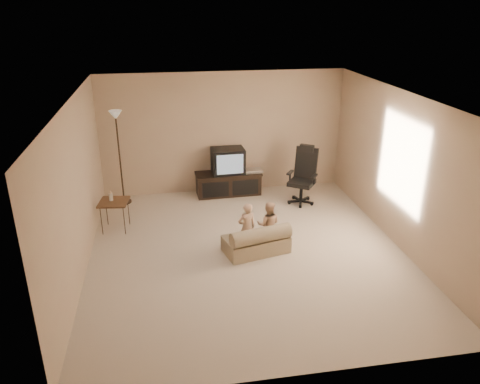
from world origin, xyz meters
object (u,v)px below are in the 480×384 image
object	(u,v)px
toddler_left	(247,228)
tv_stand	(229,175)
side_table	(114,202)
child_sofa	(257,242)
office_chair	(303,183)
toddler_right	(268,225)
floor_lamp	(118,137)

from	to	relation	value
toddler_left	tv_stand	bearing A→B (deg)	-106.30
tv_stand	side_table	world-z (taller)	tv_stand
tv_stand	child_sofa	world-z (taller)	tv_stand
tv_stand	toddler_left	size ratio (longest dim) A/B	1.65
tv_stand	office_chair	bearing A→B (deg)	-27.98
office_chair	side_table	world-z (taller)	office_chair
tv_stand	side_table	xyz separation A→B (m)	(-2.22, -1.30, 0.12)
office_chair	tv_stand	bearing A→B (deg)	-169.86
office_chair	child_sofa	size ratio (longest dim) A/B	1.04
toddler_right	child_sofa	bearing A→B (deg)	52.79
floor_lamp	tv_stand	bearing A→B (deg)	2.54
office_chair	toddler_right	bearing A→B (deg)	-86.82
child_sofa	toddler_left	distance (m)	0.28
child_sofa	toddler_right	size ratio (longest dim) A/B	1.40
floor_lamp	office_chair	bearing A→B (deg)	-9.29
office_chair	toddler_right	world-z (taller)	office_chair
toddler_left	side_table	bearing A→B (deg)	-43.23
office_chair	floor_lamp	bearing A→B (deg)	-153.34
side_table	toddler_left	distance (m)	2.45
office_chair	toddler_right	size ratio (longest dim) A/B	1.45
tv_stand	floor_lamp	distance (m)	2.35
child_sofa	tv_stand	bearing A→B (deg)	78.32
child_sofa	toddler_left	bearing A→B (deg)	140.79
floor_lamp	child_sofa	world-z (taller)	floor_lamp
office_chair	toddler_left	distance (m)	2.31
office_chair	toddler_left	size ratio (longest dim) A/B	1.37
floor_lamp	toddler_right	world-z (taller)	floor_lamp
office_chair	floor_lamp	xyz separation A→B (m)	(-3.55, 0.58, 0.95)
child_sofa	side_table	bearing A→B (deg)	137.95
office_chair	floor_lamp	distance (m)	3.72
floor_lamp	toddler_right	distance (m)	3.48
tv_stand	side_table	size ratio (longest dim) A/B	1.90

